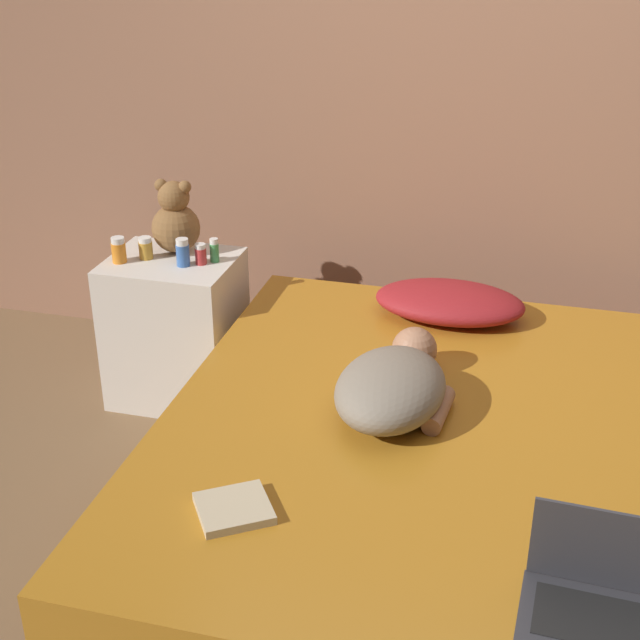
{
  "coord_description": "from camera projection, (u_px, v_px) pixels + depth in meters",
  "views": [
    {
      "loc": [
        0.28,
        -2.28,
        1.92
      ],
      "look_at": [
        -0.39,
        0.25,
        0.64
      ],
      "focal_mm": 50.0,
      "sensor_mm": 36.0,
      "label": 1
    }
  ],
  "objects": [
    {
      "name": "bottle_orange",
      "position": [
        119.0,
        250.0,
        3.43
      ],
      "size": [
        0.06,
        0.06,
        0.1
      ],
      "color": "orange",
      "rests_on": "nightstand"
    },
    {
      "name": "pillow",
      "position": [
        449.0,
        302.0,
        3.32
      ],
      "size": [
        0.56,
        0.34,
        0.12
      ],
      "color": "maroon",
      "rests_on": "bed"
    },
    {
      "name": "book",
      "position": [
        234.0,
        508.0,
        2.3
      ],
      "size": [
        0.25,
        0.24,
        0.02
      ],
      "rotation": [
        0.0,
        0.0,
        0.59
      ],
      "color": "#C6B793",
      "rests_on": "bed"
    },
    {
      "name": "bottle_blue",
      "position": [
        183.0,
        253.0,
        3.4
      ],
      "size": [
        0.05,
        0.05,
        0.11
      ],
      "color": "#3866B2",
      "rests_on": "nightstand"
    },
    {
      "name": "bottle_red",
      "position": [
        201.0,
        254.0,
        3.42
      ],
      "size": [
        0.04,
        0.04,
        0.08
      ],
      "color": "#B72D2D",
      "rests_on": "nightstand"
    },
    {
      "name": "laptop",
      "position": [
        604.0,
        596.0,
        1.96
      ],
      "size": [
        0.36,
        0.25,
        0.24
      ],
      "rotation": [
        0.0,
        0.0,
        -0.05
      ],
      "color": "#333338",
      "rests_on": "bed"
    },
    {
      "name": "ground_plane",
      "position": [
        416.0,
        542.0,
        2.89
      ],
      "size": [
        12.0,
        12.0,
        0.0
      ],
      "primitive_type": "plane",
      "color": "brown"
    },
    {
      "name": "person_lying",
      "position": [
        395.0,
        384.0,
        2.72
      ],
      "size": [
        0.37,
        0.62,
        0.18
      ],
      "rotation": [
        0.0,
        0.0,
        -0.08
      ],
      "color": "gray",
      "rests_on": "bed"
    },
    {
      "name": "bottle_amber",
      "position": [
        146.0,
        248.0,
        3.47
      ],
      "size": [
        0.05,
        0.05,
        0.09
      ],
      "color": "gold",
      "rests_on": "nightstand"
    },
    {
      "name": "bottle_green",
      "position": [
        214.0,
        250.0,
        3.44
      ],
      "size": [
        0.04,
        0.04,
        0.09
      ],
      "color": "#3D8E4C",
      "rests_on": "nightstand"
    },
    {
      "name": "nightstand",
      "position": [
        176.0,
        329.0,
        3.6
      ],
      "size": [
        0.5,
        0.41,
        0.61
      ],
      "color": "silver",
      "rests_on": "ground_plane"
    },
    {
      "name": "teddy_bear",
      "position": [
        175.0,
        221.0,
        3.5
      ],
      "size": [
        0.19,
        0.19,
        0.29
      ],
      "color": "brown",
      "rests_on": "nightstand"
    },
    {
      "name": "wall_back",
      "position": [
        485.0,
        65.0,
        3.42
      ],
      "size": [
        8.0,
        0.06,
        2.6
      ],
      "color": "#996B51",
      "rests_on": "ground_plane"
    },
    {
      "name": "bed",
      "position": [
        419.0,
        485.0,
        2.79
      ],
      "size": [
        1.6,
        1.97,
        0.46
      ],
      "color": "brown",
      "rests_on": "ground_plane"
    }
  ]
}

